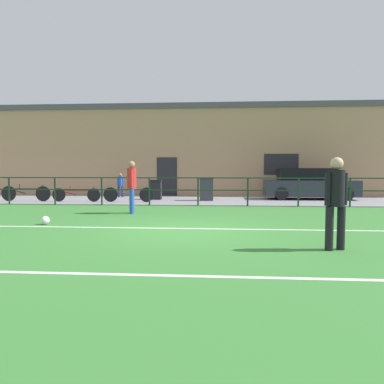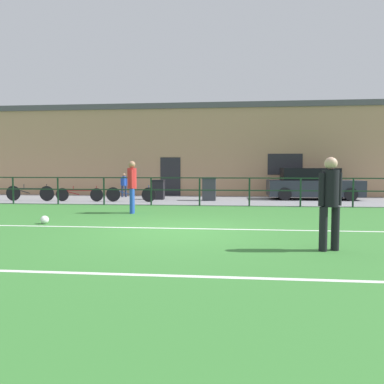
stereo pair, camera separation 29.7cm
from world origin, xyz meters
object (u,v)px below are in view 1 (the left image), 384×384
Objects in this scene: player_striker at (132,184)px; parked_car_red at (309,184)px; bicycle_parked_0 at (128,194)px; trash_bin_0 at (207,189)px; trash_bin_1 at (156,190)px; player_goalkeeper at (336,198)px; spectator_child at (120,184)px; bicycle_parked_2 at (26,193)px; bicycle_parked_1 at (76,195)px; soccer_ball_match at (45,220)px.

player_striker is 0.40× the size of parked_car_red.
player_striker is at bearing -74.16° from bicycle_parked_0.
trash_bin_1 is at bearing 171.92° from trash_bin_0.
player_striker is 0.78× the size of bicycle_parked_0.
player_goalkeeper is at bearing -74.75° from trash_bin_0.
trash_bin_1 is (-2.46, 0.35, -0.07)m from trash_bin_0.
player_striker reaches higher than trash_bin_0.
spectator_child is at bearing 160.25° from trash_bin_0.
bicycle_parked_2 reaches higher than bicycle_parked_0.
spectator_child is 2.88m from bicycle_parked_0.
player_goalkeeper reaches higher than bicycle_parked_2.
bicycle_parked_1 is at bearing -180.00° from bicycle_parked_0.
trash_bin_0 is (2.34, 4.93, -0.44)m from player_striker.
spectator_child is 0.53× the size of bicycle_parked_2.
bicycle_parked_2 is at bearing -60.64° from player_goalkeeper.
spectator_child is at bearing -79.09° from player_goalkeeper.
trash_bin_1 is at bearing 54.08° from bicycle_parked_0.
spectator_child is (-7.29, 11.77, -0.26)m from player_goalkeeper.
bicycle_parked_0 is 1.03× the size of bicycle_parked_1.
bicycle_parked_0 is 0.98× the size of bicycle_parked_2.
bicycle_parked_0 is 4.75m from bicycle_parked_2.
player_goalkeeper is 11.49m from parked_car_red.
spectator_child is at bearing 92.67° from soccer_ball_match.
soccer_ball_match is 9.19m from spectator_child.
spectator_child is at bearing 35.85° from bicycle_parked_2.
bicycle_parked_2 is at bearing 20.20° from spectator_child.
player_goalkeeper is 12.55m from bicycle_parked_1.
trash_bin_1 is at bearing -173.88° from parked_car_red.
trash_bin_1 reaches higher than bicycle_parked_1.
player_goalkeeper reaches higher than bicycle_parked_0.
bicycle_parked_0 is (-1.11, 3.91, -0.64)m from player_striker.
player_striker is at bearing -140.12° from parked_car_red.
soccer_ball_match is at bearing -41.68° from player_goalkeeper.
player_striker is 7.07m from bicycle_parked_2.
bicycle_parked_0 is (-8.38, -2.16, -0.38)m from parked_car_red.
player_goalkeeper is at bearing -55.71° from bicycle_parked_0.
bicycle_parked_2 is at bearing 122.17° from soccer_ball_match.
bicycle_parked_2 is at bearing -180.00° from bicycle_parked_0.
trash_bin_0 is 2.48m from trash_bin_1.
bicycle_parked_0 is at bearing -163.47° from trash_bin_0.
player_striker is at bearing -88.76° from trash_bin_1.
bicycle_parked_0 is 3.61m from trash_bin_0.
parked_car_red reaches higher than spectator_child.
trash_bin_1 is at bearing 132.71° from spectator_child.
player_goalkeeper reaches higher than soccer_ball_match.
player_goalkeeper is at bearing -46.65° from bicycle_parked_1.
trash_bin_1 is at bearing 22.07° from bicycle_parked_1.
spectator_child reaches higher than bicycle_parked_0.
player_goalkeeper is at bearing 106.14° from spectator_child.
trash_bin_0 is at bearing 9.94° from bicycle_parked_1.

